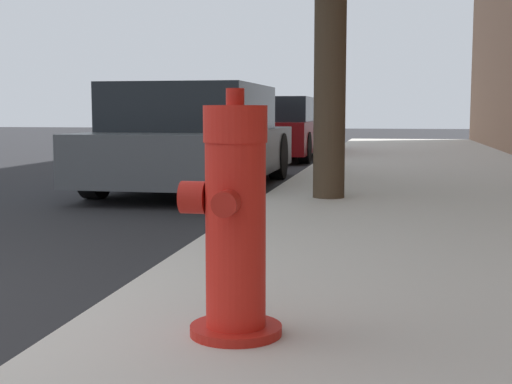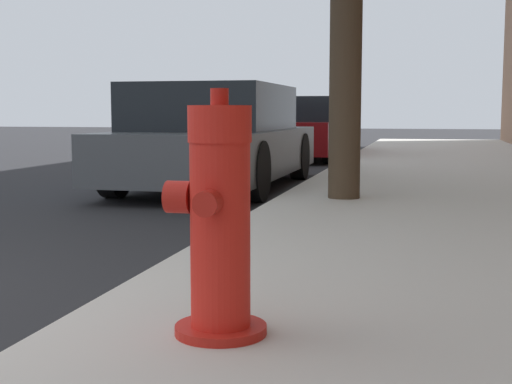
{
  "view_description": "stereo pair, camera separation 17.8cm",
  "coord_description": "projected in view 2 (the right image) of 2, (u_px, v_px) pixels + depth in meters",
  "views": [
    {
      "loc": [
        3.09,
        -2.38,
        0.98
      ],
      "look_at": [
        2.38,
        1.35,
        0.55
      ],
      "focal_mm": 50.0,
      "sensor_mm": 36.0,
      "label": 1
    },
    {
      "loc": [
        3.27,
        -2.34,
        0.98
      ],
      "look_at": [
        2.38,
        1.35,
        0.55
      ],
      "focal_mm": 50.0,
      "sensor_mm": 36.0,
      "label": 2
    }
  ],
  "objects": [
    {
      "name": "parked_car_mid",
      "position": [
        301.0,
        129.0,
        14.81
      ],
      "size": [
        1.73,
        4.1,
        1.28
      ],
      "color": "maroon",
      "rests_on": "ground_plane"
    },
    {
      "name": "fire_hydrant",
      "position": [
        219.0,
        224.0,
        2.62
      ],
      "size": [
        0.38,
        0.38,
        0.91
      ],
      "color": "red",
      "rests_on": "sidewalk_slab"
    },
    {
      "name": "parked_car_near",
      "position": [
        216.0,
        138.0,
        9.14
      ],
      "size": [
        1.87,
        4.36,
        1.32
      ],
      "color": "#4C5156",
      "rests_on": "ground_plane"
    }
  ]
}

